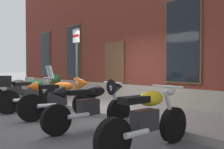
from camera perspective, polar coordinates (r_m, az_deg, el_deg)
name	(u,v)px	position (r m, az deg, el deg)	size (l,w,h in m)	color
ground_plane	(86,115)	(6.93, -6.03, -9.28)	(140.00, 140.00, 0.00)	#4C4C4F
sidewalk	(118,108)	(7.64, 1.46, -7.72)	(27.04, 2.39, 0.14)	gray
motorcycle_grey_naked	(16,91)	(9.25, -21.36, -3.66)	(0.62, 2.04, 0.96)	black
motorcycle_green_touring	(28,93)	(7.64, -18.86, -4.03)	(0.62, 2.05, 1.37)	black
motorcycle_orange_sport	(62,96)	(6.42, -11.51, -4.93)	(0.68, 2.05, 1.07)	black
motorcycle_black_sport	(94,102)	(5.24, -4.22, -6.43)	(0.62, 2.15, 1.05)	black
motorcycle_yellow_naked	(148,119)	(3.92, 8.32, -10.31)	(0.62, 1.99, 1.00)	black
parking_sign	(76,55)	(8.14, -8.26, 4.53)	(0.36, 0.07, 2.46)	#4C4C51
barrel_planter	(56,86)	(10.37, -12.98, -2.70)	(0.56, 0.56, 0.92)	brown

